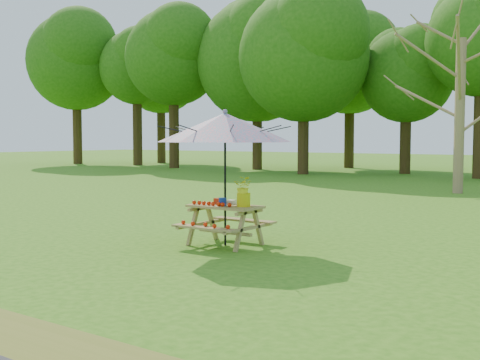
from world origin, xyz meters
The scene contains 7 objects.
ground centered at (0.00, 0.00, 0.00)m, with size 120.00×120.00×0.00m, color #337315.
treeline centered at (0.00, 22.00, 8.00)m, with size 60.00×12.00×16.00m, color #225E10, non-canonical shape.
picnic_table centered at (2.52, 2.13, 0.33)m, with size 1.20×1.32×0.67m.
patio_umbrella centered at (2.52, 2.13, 1.95)m, with size 2.29×2.29×2.25m.
produce_bins centered at (2.46, 2.17, 0.72)m, with size 0.34×0.40×0.13m.
tomatoes_row centered at (2.37, 1.95, 0.71)m, with size 0.77×0.13×0.07m, color red, non-canonical shape.
flower_bucket centered at (2.88, 2.15, 0.93)m, with size 0.36×0.34×0.49m.
Camera 1 is at (8.42, -5.77, 1.78)m, focal length 45.00 mm.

